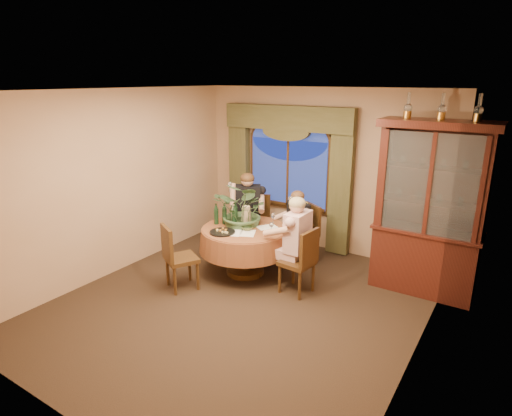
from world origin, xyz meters
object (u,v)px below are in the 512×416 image
Objects in this scene: wine_bottle_4 at (234,216)px; oil_lamp_right at (479,108)px; person_back at (248,213)px; wine_bottle_5 at (224,214)px; chair_right at (297,261)px; person_scarf at (298,228)px; chair_front_left at (182,257)px; olive_bowl at (247,228)px; dining_table at (245,251)px; person_pink at (297,244)px; china_cabinet at (429,210)px; wine_bottle_2 at (234,214)px; stoneware_vase at (246,215)px; wine_bottle_1 at (216,214)px; centerpiece_plant at (244,188)px; chair_back_right at (302,235)px; oil_lamp_left at (408,105)px; chair_back at (257,224)px; wine_bottle_0 at (225,212)px; wine_bottle_3 at (235,212)px; oil_lamp_center at (442,106)px.

oil_lamp_right is at bearing 16.92° from wine_bottle_4.
wine_bottle_5 is (0.09, -0.79, 0.21)m from person_back.
person_scarf is (-0.43, 0.86, 0.14)m from chair_right.
chair_front_left is 0.77× the size of person_scarf.
person_back is at bearing 123.26° from olive_bowl.
dining_table is 1.03× the size of person_pink.
china_cabinet reaches higher than wine_bottle_2.
person_pink reaches higher than stoneware_vase.
wine_bottle_1 is (-1.44, 0.03, 0.44)m from chair_right.
china_cabinet reaches higher than centerpiece_plant.
china_cabinet is 1.71× the size of person_back.
china_cabinet is 2.52× the size of chair_right.
china_cabinet is at bearing 16.77° from centerpiece_plant.
oil_lamp_right is at bearing 14.49° from centerpiece_plant.
chair_back_right is at bearing 49.83° from stoneware_vase.
oil_lamp_left is 2.48m from person_scarf.
chair_back is 1.58m from person_pink.
chair_back_right is 2.03m from chair_front_left.
chair_right is 1.00× the size of chair_back.
wine_bottle_2 is (-1.14, 0.05, 0.23)m from person_pink.
stoneware_vase is (-0.59, -0.61, 0.28)m from person_scarf.
chair_back is 0.28m from person_back.
stoneware_vase is 0.20m from wine_bottle_4.
person_back is at bearing 118.17° from chair_front_left.
person_pink is at bearing 1.26° from wine_bottle_4.
wine_bottle_0 is (0.07, 0.96, 0.44)m from chair_front_left.
chair_back_right is 2.91× the size of wine_bottle_4.
person_pink is 1.30m from wine_bottle_5.
wine_bottle_3 is at bearing 108.26° from chair_front_left.
china_cabinet reaches higher than wine_bottle_1.
oil_lamp_center reaches higher than stoneware_vase.
wine_bottle_4 is at bearing -20.84° from wine_bottle_0.
oil_lamp_right reaches higher than chair_back_right.
china_cabinet is at bearing 17.61° from wine_bottle_2.
person_back reaches higher than wine_bottle_2.
chair_back is 2.91× the size of wine_bottle_4.
oil_lamp_center is at bearing 157.61° from chair_back.
olive_bowl is at bearing -17.36° from wine_bottle_2.
person_scarf is 3.79× the size of wine_bottle_3.
oil_lamp_center is at bearing 60.35° from chair_front_left.
oil_lamp_center is at bearing 18.52° from wine_bottle_1.
stoneware_vase is at bearing 96.36° from chair_front_left.
oil_lamp_right is at bearing 17.29° from dining_table.
chair_front_left is 0.70× the size of person_pink.
person_pink is (-1.12, -0.90, -1.90)m from oil_lamp_left.
centerpiece_plant is 0.61m from wine_bottle_1.
person_pink is at bearing -141.15° from oil_lamp_left.
person_scarf is at bearing 45.93° from stoneware_vase.
oil_lamp_left is 3.19m from chair_back.
wine_bottle_3 is (-0.23, 0.03, 0.02)m from stoneware_vase.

